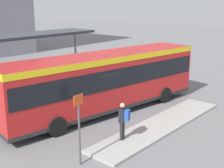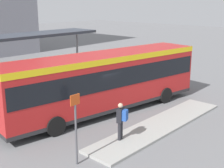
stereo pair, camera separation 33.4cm
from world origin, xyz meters
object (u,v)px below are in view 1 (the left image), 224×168
pedestrian_waiting (123,119)px  potted_planter_near_shelter (74,84)px  platform_sign (79,127)px  bicycle_black (160,69)px  bicycle_red (146,67)px  city_bus (105,79)px  bicycle_orange (153,68)px

pedestrian_waiting → potted_planter_near_shelter: size_ratio=1.27×
platform_sign → bicycle_black: bearing=22.2°
bicycle_red → potted_planter_near_shelter: 9.10m
city_bus → pedestrian_waiting: 4.14m
bicycle_black → platform_sign: size_ratio=0.57×
pedestrian_waiting → bicycle_red: size_ratio=1.07×
city_bus → pedestrian_waiting: city_bus is taller
city_bus → platform_sign: (-5.02, -3.30, -0.36)m
city_bus → pedestrian_waiting: bearing=-117.9°
bicycle_red → pedestrian_waiting: bearing=124.7°
bicycle_orange → platform_sign: size_ratio=0.55×
bicycle_red → potted_planter_near_shelter: size_ratio=1.19×
bicycle_orange → bicycle_red: (-0.03, 0.74, 0.00)m
pedestrian_waiting → platform_sign: 2.67m
bicycle_red → platform_sign: size_ratio=0.56×
platform_sign → bicycle_red: bearing=26.9°
potted_planter_near_shelter → city_bus: bearing=-106.2°
city_bus → bicycle_orange: size_ratio=8.11×
bicycle_black → bicycle_orange: size_ratio=1.03×
city_bus → potted_planter_near_shelter: (1.11, 3.83, -1.24)m
bicycle_orange → potted_planter_near_shelter: (-9.10, 0.17, 0.34)m
pedestrian_waiting → bicycle_black: size_ratio=1.06×
bicycle_black → bicycle_orange: bicycle_black is taller
city_bus → bicycle_orange: bearing=27.9°
bicycle_orange → potted_planter_near_shelter: potted_planter_near_shelter is taller
potted_planter_near_shelter → platform_sign: size_ratio=0.47×
bicycle_orange → platform_sign: platform_sign is taller
bicycle_red → platform_sign: (-15.20, -7.70, 1.21)m
pedestrian_waiting → bicycle_red: (12.58, 7.68, -0.75)m
city_bus → bicycle_black: size_ratio=7.89×
bicycle_red → potted_planter_near_shelter: (-9.07, -0.57, 0.33)m
city_bus → bicycle_red: 11.20m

